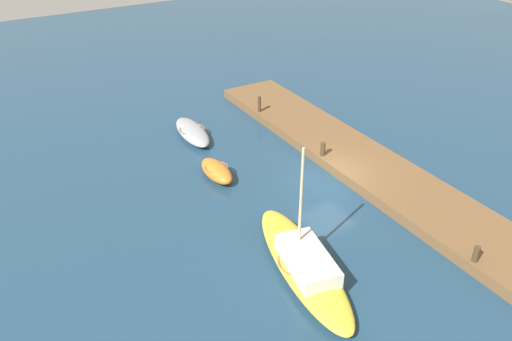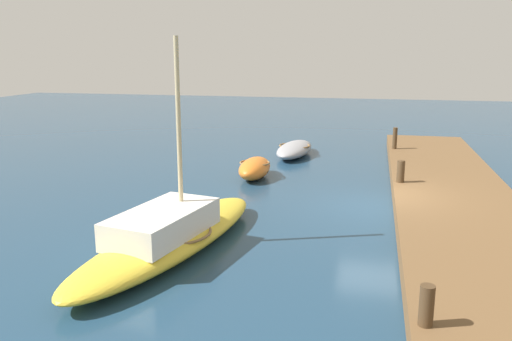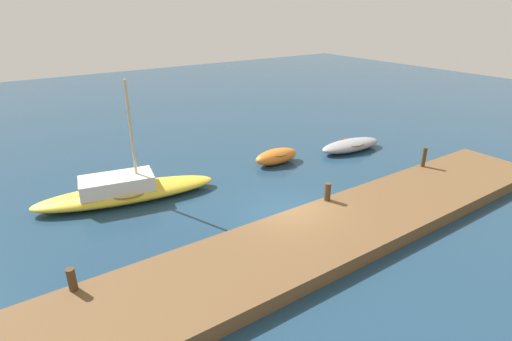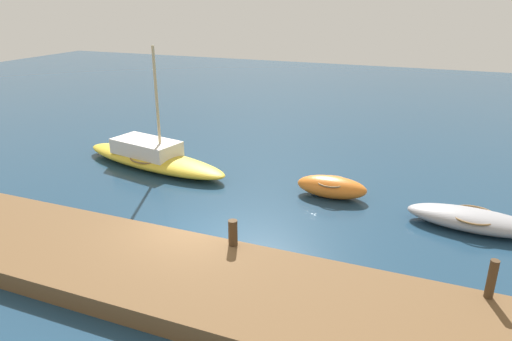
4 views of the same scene
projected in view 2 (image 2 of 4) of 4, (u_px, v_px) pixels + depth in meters
ground_plane at (379, 208)px, 17.10m from camera, size 84.00×84.00×0.00m
dock_platform at (456, 205)px, 16.52m from camera, size 25.36×3.85×0.52m
dinghy_orange at (255, 168)px, 21.09m from camera, size 2.69×1.23×0.82m
rowboat_grey at (294, 149)px, 25.62m from camera, size 4.29×1.78×0.66m
sailboat_yellow at (170, 234)px, 13.24m from camera, size 8.17×3.47×5.38m
mooring_post_west at (427, 306)px, 8.66m from camera, size 0.25×0.25×0.71m
mooring_post_mid_west at (401, 171)px, 18.27m from camera, size 0.27×0.27×0.78m
mooring_post_mid_east at (395, 138)px, 24.60m from camera, size 0.21×0.21×1.01m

